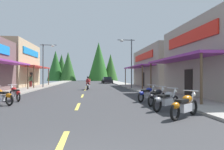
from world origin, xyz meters
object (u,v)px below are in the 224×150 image
at_px(rider_cruising_lead, 88,84).
at_px(parked_car_curbside, 107,80).
at_px(streetlamp_left, 46,59).
at_px(motorcycle_parked_right_2, 157,96).
at_px(motorcycle_parked_left_2, 15,93).
at_px(pedestrian_by_shop, 30,80).
at_px(streetlamp_right, 129,56).
at_px(motorcycle_parked_right_0, 184,105).
at_px(motorcycle_parked_left_1, 1,96).
at_px(motorcycle_parked_right_3, 147,94).
at_px(motorcycle_parked_right_1, 166,100).

height_order(rider_cruising_lead, parked_car_curbside, rider_cruising_lead).
height_order(streetlamp_left, parked_car_curbside, streetlamp_left).
height_order(motorcycle_parked_right_2, motorcycle_parked_left_2, same).
distance_m(rider_cruising_lead, pedestrian_by_shop, 9.09).
xyz_separation_m(streetlamp_right, parked_car_curbside, (-1.26, 17.95, -3.34)).
distance_m(motorcycle_parked_left_2, rider_cruising_lead, 10.63).
relative_size(motorcycle_parked_right_0, rider_cruising_lead, 0.82).
bearing_deg(pedestrian_by_shop, motorcycle_parked_left_1, 10.32).
distance_m(streetlamp_right, motorcycle_parked_left_1, 16.11).
distance_m(motorcycle_parked_right_0, motorcycle_parked_right_3, 4.94).
height_order(streetlamp_left, pedestrian_by_shop, streetlamp_left).
bearing_deg(motorcycle_parked_right_1, motorcycle_parked_left_1, 126.94).
bearing_deg(streetlamp_left, motorcycle_parked_right_0, -63.91).
xyz_separation_m(motorcycle_parked_right_0, motorcycle_parked_right_2, (0.04, 3.26, 0.00)).
bearing_deg(streetlamp_right, motorcycle_parked_right_1, -94.36).
height_order(streetlamp_right, motorcycle_parked_left_1, streetlamp_right).
xyz_separation_m(motorcycle_parked_left_1, parked_car_curbside, (8.40, 30.34, 0.20)).
height_order(motorcycle_parked_right_1, motorcycle_parked_left_2, same).
bearing_deg(parked_car_curbside, pedestrian_by_shop, 137.91).
relative_size(motorcycle_parked_right_0, motorcycle_parked_right_3, 1.07).
height_order(motorcycle_parked_left_2, pedestrian_by_shop, pedestrian_by_shop).
bearing_deg(motorcycle_parked_right_2, pedestrian_by_shop, 78.70).
height_order(streetlamp_right, motorcycle_parked_right_2, streetlamp_right).
bearing_deg(streetlamp_left, streetlamp_right, -15.36).
bearing_deg(streetlamp_right, motorcycle_parked_left_1, -127.95).
distance_m(motorcycle_parked_left_2, pedestrian_by_shop, 14.58).
xyz_separation_m(streetlamp_right, motorcycle_parked_right_0, (-1.09, -16.70, -3.54)).
xyz_separation_m(motorcycle_parked_right_1, motorcycle_parked_right_3, (0.03, 3.25, 0.00)).
bearing_deg(streetlamp_right, streetlamp_left, 164.64).
bearing_deg(streetlamp_right, motorcycle_parked_right_0, -93.75).
bearing_deg(pedestrian_by_shop, motorcycle_parked_left_2, 11.99).
xyz_separation_m(motorcycle_parked_right_2, rider_cruising_lead, (-3.98, 12.45, 0.17)).
bearing_deg(rider_cruising_lead, motorcycle_parked_right_2, -158.24).
xyz_separation_m(motorcycle_parked_right_3, motorcycle_parked_left_2, (-8.47, 1.16, 0.00)).
bearing_deg(motorcycle_parked_right_1, parked_car_curbside, 54.22).
height_order(motorcycle_parked_right_0, motorcycle_parked_right_2, same).
relative_size(motorcycle_parked_left_1, pedestrian_by_shop, 1.04).
xyz_separation_m(motorcycle_parked_right_3, motorcycle_parked_left_1, (-8.55, -0.64, 0.00)).
height_order(rider_cruising_lead, pedestrian_by_shop, pedestrian_by_shop).
bearing_deg(streetlamp_right, rider_cruising_lead, -168.86).
xyz_separation_m(streetlamp_right, motorcycle_parked_left_2, (-9.59, -10.60, -3.54)).
height_order(streetlamp_left, motorcycle_parked_left_1, streetlamp_left).
relative_size(streetlamp_right, motorcycle_parked_right_2, 3.84).
relative_size(streetlamp_left, motorcycle_parked_right_1, 3.27).
bearing_deg(streetlamp_right, pedestrian_by_shop, 164.36).
bearing_deg(parked_car_curbside, motorcycle_parked_right_3, 177.15).
distance_m(motorcycle_parked_left_1, motorcycle_parked_left_2, 1.79).
relative_size(streetlamp_right, parked_car_curbside, 1.41).
height_order(motorcycle_parked_right_3, motorcycle_parked_left_1, same).
relative_size(streetlamp_left, pedestrian_by_shop, 3.30).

